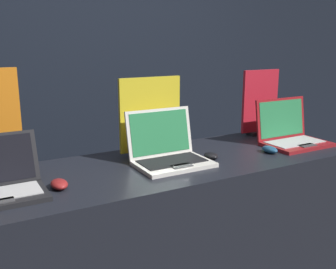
# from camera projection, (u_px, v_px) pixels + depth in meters

# --- Properties ---
(wall_back) EXTENTS (8.00, 0.05, 2.80)m
(wall_back) POSITION_uv_depth(u_px,v_px,m) (81.00, 54.00, 3.17)
(wall_back) COLOR black
(wall_back) RESTS_ON ground_plane
(display_counter) EXTENTS (2.13, 0.69, 0.89)m
(display_counter) POSITION_uv_depth(u_px,v_px,m) (169.00, 239.00, 2.16)
(display_counter) COLOR black
(display_counter) RESTS_ON ground_plane
(mouse_front) EXTENTS (0.07, 0.11, 0.04)m
(mouse_front) POSITION_uv_depth(u_px,v_px,m) (59.00, 184.00, 1.69)
(mouse_front) COLOR maroon
(mouse_front) RESTS_ON display_counter
(laptop_middle) EXTENTS (0.38, 0.31, 0.27)m
(laptop_middle) POSITION_uv_depth(u_px,v_px,m) (168.00, 151.00, 2.03)
(laptop_middle) COLOR silver
(laptop_middle) RESTS_ON display_counter
(mouse_middle) EXTENTS (0.07, 0.09, 0.03)m
(mouse_middle) POSITION_uv_depth(u_px,v_px,m) (211.00, 156.00, 2.12)
(mouse_middle) COLOR black
(mouse_middle) RESTS_ON display_counter
(promo_stand_middle) EXTENTS (0.36, 0.07, 0.43)m
(promo_stand_middle) POSITION_uv_depth(u_px,v_px,m) (150.00, 118.00, 2.17)
(promo_stand_middle) COLOR black
(promo_stand_middle) RESTS_ON display_counter
(laptop_back) EXTENTS (0.39, 0.30, 0.27)m
(laptop_back) POSITION_uv_depth(u_px,v_px,m) (291.00, 134.00, 2.40)
(laptop_back) COLOR maroon
(laptop_back) RESTS_ON display_counter
(mouse_back) EXTENTS (0.06, 0.11, 0.04)m
(mouse_back) POSITION_uv_depth(u_px,v_px,m) (270.00, 149.00, 2.22)
(mouse_back) COLOR navy
(mouse_back) RESTS_ON display_counter
(promo_stand_back) EXTENTS (0.29, 0.07, 0.43)m
(promo_stand_back) POSITION_uv_depth(u_px,v_px,m) (260.00, 104.00, 2.61)
(promo_stand_back) COLOR black
(promo_stand_back) RESTS_ON display_counter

